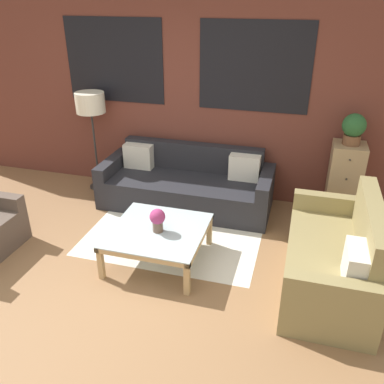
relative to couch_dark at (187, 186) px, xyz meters
The scene contains 10 objects.
ground_plane 1.98m from the couch_dark, 95.76° to the right, with size 16.00×16.00×0.00m, color #8E6642.
wall_back_brick 1.25m from the couch_dark, 111.95° to the left, with size 8.40×0.09×2.80m.
rug 0.79m from the couch_dark, 84.05° to the right, with size 2.06×1.60×0.00m.
couch_dark is the anchor object (origin of this frame).
settee_vintage 2.26m from the couch_dark, 33.95° to the right, with size 0.80×1.68×0.92m.
coffee_table 1.33m from the couch_dark, 86.68° to the right, with size 0.98×0.98×0.39m.
floor_lamp 1.72m from the couch_dark, behind, with size 0.40×0.40×1.42m.
drawer_cabinet 2.02m from the couch_dark, ahead, with size 0.39×0.41×0.99m.
potted_plant 2.21m from the couch_dark, ahead, with size 0.28×0.28×0.38m.
flower_vase 1.39m from the couch_dark, 86.19° to the right, with size 0.16×0.16×0.26m.
Camera 1 is at (1.62, -2.80, 2.65)m, focal length 38.00 mm.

